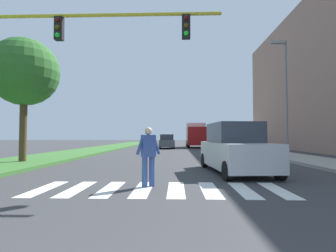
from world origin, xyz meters
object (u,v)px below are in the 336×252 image
object	(u,v)px
traffic_light_gantry	(56,51)
truck_box_delivery	(196,135)
street_lamp_right	(285,87)
pedestrian_performer	(148,154)
tree_mid	(24,72)
suv_crossing	(235,149)
sedan_midblock	(167,142)

from	to	relation	value
traffic_light_gantry	truck_box_delivery	xyz separation A→B (m)	(6.58, 25.17, -2.69)
street_lamp_right	traffic_light_gantry	bearing A→B (deg)	-142.88
pedestrian_performer	tree_mid	bearing A→B (deg)	141.03
traffic_light_gantry	tree_mid	bearing A→B (deg)	129.92
suv_crossing	sedan_midblock	size ratio (longest dim) A/B	1.08
traffic_light_gantry	suv_crossing	bearing A→B (deg)	15.99
truck_box_delivery	tree_mid	bearing A→B (deg)	-116.78
truck_box_delivery	pedestrian_performer	bearing A→B (deg)	-97.14
tree_mid	sedan_midblock	xyz separation A→B (m)	(6.75, 17.52, -3.98)
tree_mid	suv_crossing	size ratio (longest dim) A/B	1.34
tree_mid	pedestrian_performer	bearing A→B (deg)	-38.97
pedestrian_performer	suv_crossing	size ratio (longest dim) A/B	0.36
traffic_light_gantry	truck_box_delivery	size ratio (longest dim) A/B	1.28
street_lamp_right	truck_box_delivery	xyz separation A→B (m)	(-4.52, 16.77, -2.96)
street_lamp_right	sedan_midblock	distance (m)	16.40
sedan_midblock	street_lamp_right	bearing A→B (deg)	-59.18
pedestrian_performer	sedan_midblock	size ratio (longest dim) A/B	0.38
traffic_light_gantry	sedan_midblock	bearing A→B (deg)	82.45
street_lamp_right	suv_crossing	xyz separation A→B (m)	(-4.69, -6.56, -3.66)
suv_crossing	street_lamp_right	bearing A→B (deg)	54.44
pedestrian_performer	suv_crossing	xyz separation A→B (m)	(3.13, 3.01, -0.00)
traffic_light_gantry	pedestrian_performer	size ratio (longest dim) A/B	4.71
suv_crossing	traffic_light_gantry	bearing A→B (deg)	-164.01
tree_mid	sedan_midblock	size ratio (longest dim) A/B	1.45
street_lamp_right	tree_mid	bearing A→B (deg)	-165.60
sedan_midblock	pedestrian_performer	bearing A→B (deg)	-89.14
suv_crossing	sedan_midblock	bearing A→B (deg)	99.74
street_lamp_right	truck_box_delivery	world-z (taller)	street_lamp_right
pedestrian_performer	truck_box_delivery	world-z (taller)	truck_box_delivery
street_lamp_right	sedan_midblock	world-z (taller)	street_lamp_right
tree_mid	truck_box_delivery	xyz separation A→B (m)	(10.40, 20.60, -3.11)
sedan_midblock	truck_box_delivery	size ratio (longest dim) A/B	0.71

